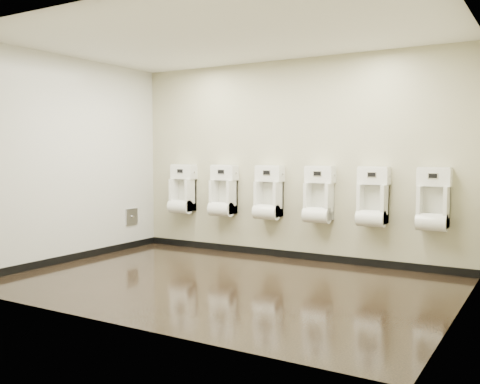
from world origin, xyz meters
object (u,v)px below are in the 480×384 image
object	(u,v)px
urinal_1	(223,195)
urinal_4	(373,201)
urinal_2	(268,197)
urinal_5	(433,204)
urinal_0	(182,193)
access_panel	(132,216)
urinal_3	(319,199)

from	to	relation	value
urinal_1	urinal_4	size ratio (longest dim) A/B	1.00
urinal_2	urinal_5	bearing A→B (deg)	0.00
urinal_0	urinal_5	bearing A→B (deg)	0.00
urinal_1	access_panel	bearing A→B (deg)	-163.88
urinal_2	urinal_5	distance (m)	2.25
urinal_2	urinal_4	xyz separation A→B (m)	(1.51, 0.00, 0.00)
access_panel	urinal_3	world-z (taller)	urinal_3
access_panel	urinal_4	distance (m)	3.75
urinal_4	urinal_1	bearing A→B (deg)	180.00
urinal_0	urinal_2	xyz separation A→B (m)	(1.52, 0.00, 0.00)
urinal_5	access_panel	bearing A→B (deg)	-174.66
urinal_0	urinal_5	distance (m)	3.77
urinal_1	urinal_3	bearing A→B (deg)	0.00
urinal_2	urinal_0	bearing A→B (deg)	180.00
access_panel	urinal_1	xyz separation A→B (m)	(1.44, 0.42, 0.37)
urinal_0	urinal_1	size ratio (longest dim) A/B	1.00
urinal_3	access_panel	bearing A→B (deg)	-172.03
urinal_2	urinal_1	bearing A→B (deg)	180.00
access_panel	urinal_4	bearing A→B (deg)	6.40
access_panel	urinal_0	world-z (taller)	urinal_0
urinal_3	urinal_2	bearing A→B (deg)	180.00
urinal_0	urinal_5	xyz separation A→B (m)	(3.77, 0.00, 0.00)
urinal_1	urinal_5	world-z (taller)	same
access_panel	urinal_1	distance (m)	1.54
urinal_2	urinal_3	distance (m)	0.77
urinal_4	urinal_5	xyz separation A→B (m)	(0.74, 0.00, 0.00)
urinal_1	urinal_5	distance (m)	3.01
urinal_5	urinal_4	bearing A→B (deg)	180.00
access_panel	urinal_0	bearing A→B (deg)	31.35
urinal_4	urinal_3	bearing A→B (deg)	180.00
urinal_0	urinal_4	bearing A→B (deg)	0.00
urinal_0	urinal_5	size ratio (longest dim) A/B	1.00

